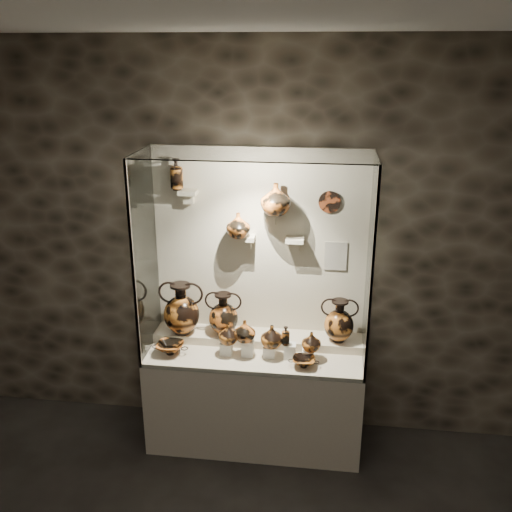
{
  "coord_description": "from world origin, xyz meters",
  "views": [
    {
      "loc": [
        0.52,
        -1.76,
        3.08
      ],
      "look_at": [
        -0.0,
        2.25,
        1.61
      ],
      "focal_mm": 40.0,
      "sensor_mm": 36.0,
      "label": 1
    }
  ],
  "objects": [
    {
      "name": "jug_a",
      "position": [
        -0.2,
        2.12,
        1.01
      ],
      "size": [
        0.19,
        0.19,
        0.16
      ],
      "primitive_type": "imported",
      "rotation": [
        0.0,
        0.0,
        0.28
      ],
      "color": "#B16322",
      "rests_on": "pedestal_a"
    },
    {
      "name": "back_panel",
      "position": [
        0.0,
        2.5,
        1.6
      ],
      "size": [
        1.7,
        0.03,
        1.6
      ],
      "primitive_type": "cube",
      "color": "beige",
      "rests_on": "plinth"
    },
    {
      "name": "frame_post_right",
      "position": [
        0.84,
        1.89,
        1.6
      ],
      "size": [
        0.02,
        0.02,
        1.6
      ],
      "primitive_type": "cube",
      "color": "gray",
      "rests_on": "plinth"
    },
    {
      "name": "glass_top",
      "position": [
        0.0,
        2.18,
        2.4
      ],
      "size": [
        1.7,
        0.6,
        0.01
      ],
      "primitive_type": "cube",
      "color": "white",
      "rests_on": "back_panel"
    },
    {
      "name": "pedestal_b",
      "position": [
        -0.05,
        2.13,
        0.9
      ],
      "size": [
        0.09,
        0.09,
        0.13
      ],
      "primitive_type": "cube",
      "color": "silver",
      "rests_on": "front_tier"
    },
    {
      "name": "info_placard",
      "position": [
        0.6,
        2.47,
        1.56
      ],
      "size": [
        0.17,
        0.01,
        0.23
      ],
      "primitive_type": "cube",
      "color": "beige",
      "rests_on": "back_panel"
    },
    {
      "name": "amphora_left",
      "position": [
        -0.61,
        2.3,
        1.12
      ],
      "size": [
        0.43,
        0.43,
        0.44
      ],
      "primitive_type": null,
      "rotation": [
        0.0,
        0.0,
        0.28
      ],
      "color": "#B16322",
      "rests_on": "rear_tier"
    },
    {
      "name": "rear_tier",
      "position": [
        0.0,
        2.35,
        0.85
      ],
      "size": [
        1.7,
        0.25,
        0.1
      ],
      "primitive_type": "cube",
      "color": "beige",
      "rests_on": "plinth"
    },
    {
      "name": "ovoid_vase_a",
      "position": [
        -0.15,
        2.38,
        1.81
      ],
      "size": [
        0.22,
        0.22,
        0.19
      ],
      "primitive_type": "imported",
      "rotation": [
        0.0,
        0.0,
        -0.19
      ],
      "color": "#B55C20",
      "rests_on": "bracket_ca"
    },
    {
      "name": "bracket_ca",
      "position": [
        -0.1,
        2.42,
        1.7
      ],
      "size": [
        0.14,
        0.12,
        0.04
      ],
      "primitive_type": "cube",
      "color": "beige",
      "rests_on": "back_panel"
    },
    {
      "name": "glass_left",
      "position": [
        -0.85,
        2.18,
        1.6
      ],
      "size": [
        0.01,
        0.6,
        1.6
      ],
      "primitive_type": "cube",
      "color": "white",
      "rests_on": "plinth"
    },
    {
      "name": "glass_front",
      "position": [
        0.0,
        1.88,
        1.6
      ],
      "size": [
        1.7,
        0.01,
        1.6
      ],
      "primitive_type": "cube",
      "color": "white",
      "rests_on": "plinth"
    },
    {
      "name": "amphora_mid",
      "position": [
        -0.28,
        2.33,
        1.08
      ],
      "size": [
        0.32,
        0.32,
        0.36
      ],
      "primitive_type": null,
      "rotation": [
        0.0,
        0.0,
        0.12
      ],
      "color": "#B55C20",
      "rests_on": "rear_tier"
    },
    {
      "name": "jug_c",
      "position": [
        0.14,
        2.12,
        1.01
      ],
      "size": [
        0.17,
        0.17,
        0.18
      ],
      "primitive_type": "imported",
      "rotation": [
        0.0,
        0.0,
        0.0
      ],
      "color": "#B16322",
      "rests_on": "pedestal_c"
    },
    {
      "name": "lekythos_tall",
      "position": [
        -0.63,
        2.42,
        2.2
      ],
      "size": [
        0.14,
        0.14,
        0.27
      ],
      "primitive_type": null,
      "rotation": [
        0.0,
        0.0,
        0.34
      ],
      "color": "#B16322",
      "rests_on": "bracket_ul"
    },
    {
      "name": "kylix_right",
      "position": [
        0.39,
        2.01,
        0.87
      ],
      "size": [
        0.27,
        0.25,
        0.09
      ],
      "primitive_type": null,
      "rotation": [
        0.0,
        0.0,
        -0.33
      ],
      "color": "#B16322",
      "rests_on": "front_tier"
    },
    {
      "name": "jug_b",
      "position": [
        -0.07,
        2.11,
        1.05
      ],
      "size": [
        0.22,
        0.22,
        0.17
      ],
      "primitive_type": "imported",
      "rotation": [
        0.0,
        0.0,
        -0.43
      ],
      "color": "#B55C20",
      "rests_on": "pedestal_b"
    },
    {
      "name": "bracket_cb",
      "position": [
        0.1,
        2.42,
        1.9
      ],
      "size": [
        0.1,
        0.12,
        0.04
      ],
      "primitive_type": "cube",
      "color": "beige",
      "rests_on": "back_panel"
    },
    {
      "name": "pedestal_a",
      "position": [
        -0.22,
        2.13,
        0.88
      ],
      "size": [
        0.09,
        0.09,
        0.1
      ],
      "primitive_type": "cube",
      "color": "silver",
      "rests_on": "front_tier"
    },
    {
      "name": "plinth",
      "position": [
        0.0,
        2.18,
        0.4
      ],
      "size": [
        1.7,
        0.6,
        0.8
      ],
      "primitive_type": "cube",
      "color": "beige",
      "rests_on": "floor"
    },
    {
      "name": "pedestal_c",
      "position": [
        0.12,
        2.13,
        0.88
      ],
      "size": [
        0.09,
        0.09,
        0.09
      ],
      "primitive_type": "cube",
      "color": "silver",
      "rests_on": "front_tier"
    },
    {
      "name": "jug_e",
      "position": [
        0.44,
        2.12,
        0.99
      ],
      "size": [
        0.16,
        0.16,
        0.16
      ],
      "primitive_type": "imported",
      "rotation": [
        0.0,
        0.0,
        0.08
      ],
      "color": "#B16322",
      "rests_on": "pedestal_e"
    },
    {
      "name": "ceiling",
      "position": [
        0.0,
        0.0,
        3.2
      ],
      "size": [
        5.0,
        5.0,
        0.0
      ],
      "primitive_type": "plane",
      "color": "white",
      "rests_on": "wall_back"
    },
    {
      "name": "bracket_ul",
      "position": [
        -0.55,
        2.42,
        2.05
      ],
      "size": [
        0.14,
        0.12,
        0.04
      ],
      "primitive_type": "cube",
      "color": "beige",
      "rests_on": "back_panel"
    },
    {
      "name": "wall_back",
      "position": [
        0.0,
        2.5,
        1.6
      ],
      "size": [
        5.0,
        0.02,
        3.2
      ],
      "primitive_type": "cube",
      "color": "black",
      "rests_on": "ground"
    },
    {
      "name": "glass_right",
      "position": [
        0.85,
        2.18,
        1.6
      ],
      "size": [
        0.01,
        0.6,
        1.6
      ],
      "primitive_type": "cube",
      "color": "white",
      "rests_on": "plinth"
    },
    {
      "name": "pedestal_d",
      "position": [
        0.28,
        2.13,
        0.89
      ],
      "size": [
        0.09,
        0.09,
        0.12
      ],
      "primitive_type": "cube",
      "color": "silver",
      "rests_on": "front_tier"
    },
    {
      "name": "kylix_left",
      "position": [
        -0.66,
        2.07,
        0.88
      ],
      "size": [
        0.34,
        0.31,
        0.11
      ],
      "primitive_type": null,
      "rotation": [
        0.0,
        0.0,
        -0.35
      ],
      "color": "#B55C20",
      "rests_on": "front_tier"
    },
    {
      "name": "ovoid_vase_b",
      "position": [
        0.13,
        2.36,
        2.04
      ],
      "size": [
        0.28,
        0.28,
        0.24
      ],
      "primitive_type": "imported",
      "rotation": [
        0.0,
        0.0,
        0.24
      ],
      "color": "#B55C20",
      "rests_on": "bracket_cb"
    },
    {
      "name": "pedestal_e",
      "position": [
        0.42,
        2.13,
        0.87
      ],
      "size": [
        0.09,
        0.09,
        0.08
      ],
      "primitive_type": "cube",
      "color": "silver",
      "rests_on": "front_tier"
    },
    {
      "name": "front_tier",
      "position": [
        0.0,
        2.18,
        0.82
      ],
      "size": [
        1.68,
        0.58,
        0.03
      ],
      "primitive_type": "cube",
      "color": "beige",
      "rests_on": "plinth"
    },
    {
      "name": "frame_post_left",
      "position": [
        -0.84,
        1.89,
        1.6
      ],
      "size": [
        0.02,
        0.02,
        1.6
      ],
      "primitive_type": "cube",
      "color": "gray",
      "rests_on": "plinth"
    },
    {
      "name": "amphora_right",
      "position": [
        0.65,
        2.33,
        1.08
      ],
      "size": [
        0.34,
        0.34,
        0.35
      ],
      "primitive_type": null,
      "rotation": [
        0.0,
        0.0,
        -0.25
      ],
      "color": "#B16322",
      "rests_on": "rear_tier"
    },
    {
      "name": "wall_plate",
      "position": [
        0.53,
        2.47,
        2.0
      ],
      "size": [
        0.17,
        0.02,
        0.17
      ],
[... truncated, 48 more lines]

